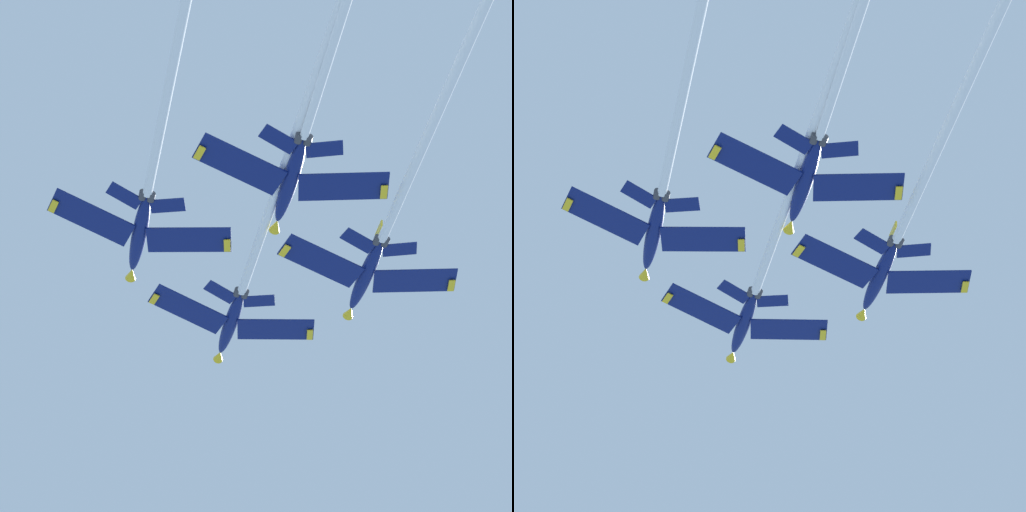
% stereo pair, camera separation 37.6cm
% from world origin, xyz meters
% --- Properties ---
extents(jet_lead, '(44.81, 38.16, 25.92)m').
position_xyz_m(jet_lead, '(-15.06, -13.82, 102.57)').
color(jet_lead, navy).
extents(jet_left_wing, '(41.37, 35.00, 23.32)m').
position_xyz_m(jet_left_wing, '(-0.41, -18.57, 97.55)').
color(jet_left_wing, navy).
extents(jet_right_wing, '(41.58, 34.24, 24.36)m').
position_xyz_m(jet_right_wing, '(-14.70, 1.77, 97.98)').
color(jet_right_wing, navy).
extents(jet_slot, '(38.60, 31.90, 22.71)m').
position_xyz_m(jet_slot, '(-2.01, -2.90, 94.11)').
color(jet_slot, navy).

